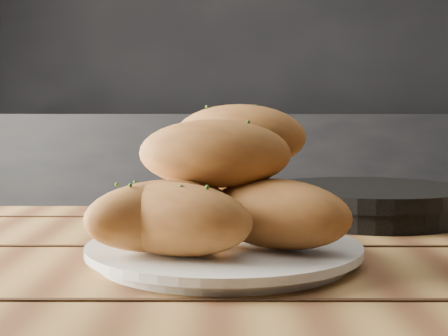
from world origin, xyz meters
TOP-DOWN VIEW (x-y plane):
  - back_wall at (0.00, 2.00)m, footprint 4.00×0.04m
  - counter at (0.00, 1.70)m, footprint 2.80×0.60m
  - plate at (-0.48, -0.29)m, footprint 0.27×0.27m
  - bread_rolls at (-0.49, -0.29)m, footprint 0.27×0.25m
  - skillet at (-0.28, -0.03)m, footprint 0.41×0.27m

SIDE VIEW (x-z plane):
  - counter at x=0.00m, z-range 0.00..0.90m
  - plate at x=-0.48m, z-range 0.75..0.77m
  - skillet at x=-0.28m, z-range 0.75..0.80m
  - bread_rolls at x=-0.49m, z-range 0.75..0.89m
  - back_wall at x=0.00m, z-range 0.00..2.70m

